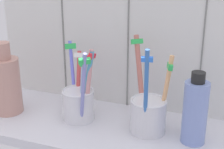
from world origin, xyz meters
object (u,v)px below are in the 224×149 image
at_px(toothbrush_cup_right, 148,111).
at_px(soap_bottle, 195,112).
at_px(toothbrush_cup_left, 79,100).
at_px(ceramic_vase, 6,83).

xyz_separation_m(toothbrush_cup_right, soap_bottle, (0.09, -0.01, 0.02)).
height_order(toothbrush_cup_right, soap_bottle, toothbrush_cup_right).
bearing_deg(toothbrush_cup_right, toothbrush_cup_left, -179.66).
height_order(toothbrush_cup_left, soap_bottle, toothbrush_cup_left).
distance_m(toothbrush_cup_right, soap_bottle, 0.09).
relative_size(toothbrush_cup_left, ceramic_vase, 1.08).
relative_size(toothbrush_cup_right, soap_bottle, 1.33).
distance_m(toothbrush_cup_left, soap_bottle, 0.24).
xyz_separation_m(toothbrush_cup_left, ceramic_vase, (-0.17, -0.02, 0.02)).
xyz_separation_m(toothbrush_cup_left, soap_bottle, (0.24, -0.01, 0.02)).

